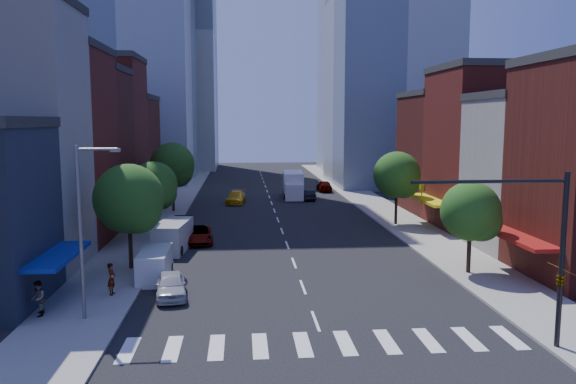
# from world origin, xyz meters

# --- Properties ---
(ground) EXTENTS (220.00, 220.00, 0.00)m
(ground) POSITION_xyz_m (0.00, 0.00, 0.00)
(ground) COLOR black
(ground) RESTS_ON ground
(sidewalk_left) EXTENTS (5.00, 120.00, 0.15)m
(sidewalk_left) POSITION_xyz_m (-12.50, 40.00, 0.07)
(sidewalk_left) COLOR gray
(sidewalk_left) RESTS_ON ground
(sidewalk_right) EXTENTS (5.00, 120.00, 0.15)m
(sidewalk_right) POSITION_xyz_m (12.50, 40.00, 0.07)
(sidewalk_right) COLOR gray
(sidewalk_right) RESTS_ON ground
(crosswalk) EXTENTS (19.00, 3.00, 0.01)m
(crosswalk) POSITION_xyz_m (0.00, -3.00, 0.01)
(crosswalk) COLOR silver
(crosswalk) RESTS_ON ground
(bldg_left_2) EXTENTS (12.00, 9.00, 16.00)m
(bldg_left_2) POSITION_xyz_m (-21.00, 20.50, 8.00)
(bldg_left_2) COLOR maroon
(bldg_left_2) RESTS_ON ground
(bldg_left_3) EXTENTS (12.00, 8.00, 15.00)m
(bldg_left_3) POSITION_xyz_m (-21.00, 29.00, 7.50)
(bldg_left_3) COLOR #4B1512
(bldg_left_3) RESTS_ON ground
(bldg_left_4) EXTENTS (12.00, 9.00, 17.00)m
(bldg_left_4) POSITION_xyz_m (-21.00, 37.50, 8.50)
(bldg_left_4) COLOR maroon
(bldg_left_4) RESTS_ON ground
(bldg_left_5) EXTENTS (12.00, 10.00, 13.00)m
(bldg_left_5) POSITION_xyz_m (-21.00, 47.00, 6.50)
(bldg_left_5) COLOR #4B1512
(bldg_left_5) RESTS_ON ground
(bldg_right_1) EXTENTS (12.00, 8.00, 12.00)m
(bldg_right_1) POSITION_xyz_m (21.00, 15.00, 6.00)
(bldg_right_1) COLOR silver
(bldg_right_1) RESTS_ON ground
(bldg_right_2) EXTENTS (12.00, 10.00, 15.00)m
(bldg_right_2) POSITION_xyz_m (21.00, 24.00, 7.50)
(bldg_right_2) COLOR maroon
(bldg_right_2) RESTS_ON ground
(bldg_right_3) EXTENTS (12.00, 10.00, 13.00)m
(bldg_right_3) POSITION_xyz_m (21.00, 34.00, 6.50)
(bldg_right_3) COLOR #4B1512
(bldg_right_3) RESTS_ON ground
(tower_far_w) EXTENTS (18.00, 18.00, 56.00)m
(tower_far_w) POSITION_xyz_m (-18.00, 95.00, 28.00)
(tower_far_w) COLOR #9EA5AD
(tower_far_w) RESTS_ON ground
(traffic_signal) EXTENTS (7.24, 2.24, 8.00)m
(traffic_signal) POSITION_xyz_m (9.94, -4.50, 4.16)
(traffic_signal) COLOR black
(traffic_signal) RESTS_ON sidewalk_right
(streetlight) EXTENTS (2.25, 0.25, 9.00)m
(streetlight) POSITION_xyz_m (-11.81, 1.00, 5.28)
(streetlight) COLOR slate
(streetlight) RESTS_ON sidewalk_left
(tree_left_near) EXTENTS (4.80, 4.80, 7.30)m
(tree_left_near) POSITION_xyz_m (-11.35, 10.92, 4.87)
(tree_left_near) COLOR black
(tree_left_near) RESTS_ON sidewalk_left
(tree_left_mid) EXTENTS (4.20, 4.20, 6.65)m
(tree_left_mid) POSITION_xyz_m (-11.35, 21.92, 4.53)
(tree_left_mid) COLOR black
(tree_left_mid) RESTS_ON sidewalk_left
(tree_left_far) EXTENTS (5.00, 5.00, 7.75)m
(tree_left_far) POSITION_xyz_m (-11.35, 35.92, 5.20)
(tree_left_far) COLOR black
(tree_left_far) RESTS_ON sidewalk_left
(tree_right_near) EXTENTS (4.00, 4.00, 6.20)m
(tree_right_near) POSITION_xyz_m (11.65, 7.92, 4.19)
(tree_right_near) COLOR black
(tree_right_near) RESTS_ON sidewalk_right
(tree_right_far) EXTENTS (4.60, 4.60, 7.20)m
(tree_right_far) POSITION_xyz_m (11.65, 25.92, 4.86)
(tree_right_far) COLOR black
(tree_right_far) RESTS_ON sidewalk_right
(parked_car_front) EXTENTS (2.26, 4.46, 1.46)m
(parked_car_front) POSITION_xyz_m (-8.00, 4.71, 0.73)
(parked_car_front) COLOR silver
(parked_car_front) RESTS_ON ground
(parked_car_second) EXTENTS (1.69, 4.00, 1.28)m
(parked_car_second) POSITION_xyz_m (-9.50, 19.26, 0.64)
(parked_car_second) COLOR black
(parked_car_second) RESTS_ON ground
(parked_car_third) EXTENTS (2.81, 5.22, 1.39)m
(parked_car_third) POSITION_xyz_m (-7.50, 19.46, 0.70)
(parked_car_third) COLOR #999999
(parked_car_third) RESTS_ON ground
(parked_car_rear) EXTENTS (2.31, 5.03, 1.42)m
(parked_car_rear) POSITION_xyz_m (-9.50, 23.34, 0.71)
(parked_car_rear) COLOR black
(parked_car_rear) RESTS_ON ground
(cargo_van_near) EXTENTS (1.92, 4.63, 1.97)m
(cargo_van_near) POSITION_xyz_m (-9.50, 8.45, 0.97)
(cargo_van_near) COLOR silver
(cargo_van_near) RESTS_ON ground
(cargo_van_far) EXTENTS (2.83, 5.73, 2.35)m
(cargo_van_far) POSITION_xyz_m (-9.31, 16.70, 1.16)
(cargo_van_far) COLOR silver
(cargo_van_far) RESTS_ON ground
(taxi) EXTENTS (2.77, 5.45, 1.51)m
(taxi) POSITION_xyz_m (-4.45, 42.11, 0.76)
(taxi) COLOR #D9A30B
(taxi) RESTS_ON ground
(traffic_car_oncoming) EXTENTS (1.67, 4.18, 1.35)m
(traffic_car_oncoming) POSITION_xyz_m (4.90, 44.30, 0.68)
(traffic_car_oncoming) COLOR black
(traffic_car_oncoming) RESTS_ON ground
(traffic_car_far) EXTENTS (1.94, 4.72, 1.60)m
(traffic_car_far) POSITION_xyz_m (8.36, 53.10, 0.80)
(traffic_car_far) COLOR #999999
(traffic_car_far) RESTS_ON ground
(box_truck) EXTENTS (2.98, 8.61, 3.42)m
(box_truck) POSITION_xyz_m (3.18, 46.84, 1.62)
(box_truck) COLOR silver
(box_truck) RESTS_ON ground
(pedestrian_near) EXTENTS (0.49, 0.71, 1.90)m
(pedestrian_near) POSITION_xyz_m (-11.47, 5.02, 1.10)
(pedestrian_near) COLOR #999999
(pedestrian_near) RESTS_ON sidewalk_left
(pedestrian_far) EXTENTS (0.90, 1.05, 1.89)m
(pedestrian_far) POSITION_xyz_m (-14.50, 1.59, 1.10)
(pedestrian_far) COLOR #999999
(pedestrian_far) RESTS_ON sidewalk_left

